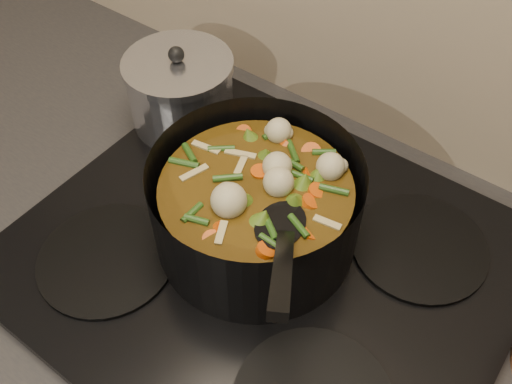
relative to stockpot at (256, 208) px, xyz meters
The scene contains 3 objects.
stovetop 0.08m from the stockpot, 32.66° to the right, with size 0.62×0.54×0.03m.
stockpot is the anchor object (origin of this frame).
saucepan 0.26m from the stockpot, 152.55° to the left, with size 0.17×0.17×0.14m.
Camera 1 is at (0.25, 1.58, 1.55)m, focal length 40.00 mm.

